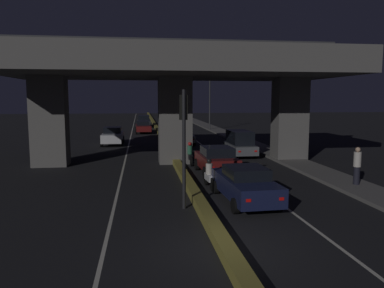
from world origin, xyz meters
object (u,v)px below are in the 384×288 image
object	(u,v)px
car_silver_fourth	(183,136)
motorcycle_white_filtering_near	(209,176)
street_lamp	(207,98)
motorcycle_black_filtering_mid	(190,155)
car_dark_red_second	(216,160)
car_white_lead_oncoming	(113,136)
car_grey_third	(240,143)
car_dark_red_second_oncoming	(143,127)
car_grey_third_oncoming	(144,121)
traffic_light_left_of_median	(184,128)
pedestrian_on_sidewalk	(357,166)
car_dark_blue_lead	(245,184)

from	to	relation	value
car_silver_fourth	motorcycle_white_filtering_near	distance (m)	17.84
street_lamp	motorcycle_black_filtering_mid	bearing A→B (deg)	-102.61
car_dark_red_second	car_white_lead_oncoming	bearing A→B (deg)	23.38
street_lamp	motorcycle_black_filtering_mid	world-z (taller)	street_lamp
car_dark_red_second	car_grey_third	world-z (taller)	car_grey_third
car_white_lead_oncoming	motorcycle_white_filtering_near	distance (m)	18.91
car_dark_red_second	car_dark_red_second_oncoming	xyz separation A→B (m)	(-3.88, 26.40, -0.05)
car_silver_fourth	car_white_lead_oncoming	world-z (taller)	car_white_lead_oncoming
street_lamp	car_grey_third_oncoming	distance (m)	11.59
motorcycle_black_filtering_mid	car_silver_fourth	bearing A→B (deg)	-4.11
street_lamp	car_grey_third	bearing A→B (deg)	-94.07
traffic_light_left_of_median	car_white_lead_oncoming	world-z (taller)	traffic_light_left_of_median
car_white_lead_oncoming	motorcycle_white_filtering_near	world-z (taller)	car_white_lead_oncoming
car_dark_red_second_oncoming	pedestrian_on_sidewalk	world-z (taller)	pedestrian_on_sidewalk
car_dark_red_second	car_white_lead_oncoming	distance (m)	16.24
car_grey_third_oncoming	car_silver_fourth	bearing A→B (deg)	9.57
car_grey_third_oncoming	pedestrian_on_sidewalk	world-z (taller)	pedestrian_on_sidewalk
car_grey_third_oncoming	car_dark_blue_lead	bearing A→B (deg)	5.65
traffic_light_left_of_median	car_grey_third	xyz separation A→B (m)	(5.69, 12.66, -2.17)
street_lamp	car_dark_red_second	xyz separation A→B (m)	(-4.70, -29.15, -3.53)
street_lamp	car_dark_red_second	bearing A→B (deg)	-99.16
car_dark_red_second_oncoming	motorcycle_white_filtering_near	bearing A→B (deg)	3.90
traffic_light_left_of_median	motorcycle_white_filtering_near	distance (m)	4.28
car_grey_third	motorcycle_black_filtering_mid	size ratio (longest dim) A/B	2.03
car_dark_blue_lead	car_silver_fourth	xyz separation A→B (m)	(-0.28, 20.38, -0.03)
car_dark_red_second	car_silver_fourth	distance (m)	14.57
car_white_lead_oncoming	car_dark_red_second_oncoming	world-z (taller)	car_white_lead_oncoming
car_dark_blue_lead	car_grey_third	xyz separation A→B (m)	(3.07, 12.16, 0.22)
car_white_lead_oncoming	motorcycle_white_filtering_near	xyz separation A→B (m)	(5.78, -18.00, -0.21)
street_lamp	car_dark_red_second	size ratio (longest dim) A/B	1.78
traffic_light_left_of_median	car_dark_red_second	world-z (taller)	traffic_light_left_of_median
street_lamp	pedestrian_on_sidewalk	size ratio (longest dim) A/B	4.01
car_grey_third	pedestrian_on_sidewalk	size ratio (longest dim) A/B	2.20
car_dark_blue_lead	car_grey_third_oncoming	world-z (taller)	car_grey_third_oncoming
car_silver_fourth	motorcycle_black_filtering_mid	bearing A→B (deg)	173.68
motorcycle_black_filtering_mid	street_lamp	bearing A→B (deg)	-12.58
car_dark_red_second	car_white_lead_oncoming	world-z (taller)	car_white_lead_oncoming
street_lamp	car_silver_fourth	bearing A→B (deg)	-108.81
car_white_lead_oncoming	pedestrian_on_sidewalk	size ratio (longest dim) A/B	2.50
car_dark_blue_lead	car_dark_red_second_oncoming	distance (m)	32.44
car_dark_red_second	car_dark_red_second_oncoming	bearing A→B (deg)	6.99
car_grey_third	pedestrian_on_sidewalk	distance (m)	10.88
car_dark_blue_lead	motorcycle_white_filtering_near	world-z (taller)	car_dark_blue_lead
car_dark_red_second_oncoming	motorcycle_white_filtering_near	distance (m)	29.79
car_dark_blue_lead	car_silver_fourth	bearing A→B (deg)	-1.54
car_grey_third	street_lamp	bearing A→B (deg)	-4.67
car_dark_blue_lead	pedestrian_on_sidewalk	distance (m)	6.26
car_dark_blue_lead	car_grey_third	distance (m)	12.55
car_dark_red_second	pedestrian_on_sidewalk	bearing A→B (deg)	-125.63
car_silver_fourth	motorcycle_black_filtering_mid	xyz separation A→B (m)	(-0.81, -11.25, -0.10)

